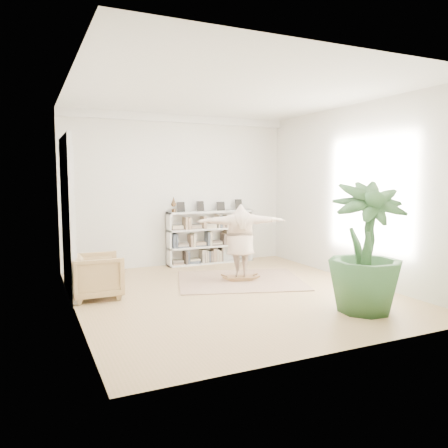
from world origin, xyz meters
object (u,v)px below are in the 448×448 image
person (240,239)px  armchair (97,276)px  rocker_board (240,277)px  bookshelf (210,238)px  houseplant (366,247)px

person → armchair: bearing=19.0°
rocker_board → person: (0.00, 0.00, 0.81)m
armchair → rocker_board: size_ratio=1.42×
bookshelf → rocker_board: size_ratio=3.66×
houseplant → armchair: bearing=145.1°
armchair → houseplant: houseplant is taller
bookshelf → armchair: bookshelf is taller
bookshelf → armchair: 3.70m
rocker_board → houseplant: 2.96m
rocker_board → houseplant: houseplant is taller
rocker_board → houseplant: (0.85, -2.67, 0.96)m
armchair → person: bearing=-87.5°
armchair → person: (2.87, 0.08, 0.49)m
rocker_board → bookshelf: bearing=102.4°
armchair → houseplant: size_ratio=0.42×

